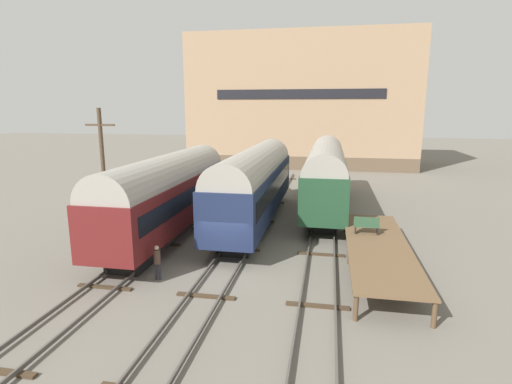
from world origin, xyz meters
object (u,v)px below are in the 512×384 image
train_car_green (326,171)px  person_worker (157,259)px  train_car_navy (255,181)px  utility_pole (104,175)px  bench (367,225)px  train_car_maroon (167,192)px

train_car_green → person_worker: (-7.57, -15.38, -2.05)m
train_car_navy → train_car_green: bearing=47.8°
utility_pole → bench: bearing=4.0°
person_worker → train_car_maroon: bearing=107.9°
bench → train_car_navy: bearing=147.6°
bench → utility_pole: 15.44m
train_car_maroon → utility_pole: bearing=-152.6°
train_car_navy → person_worker: 10.69m
train_car_green → train_car_maroon: 13.28m
train_car_navy → utility_pole: (-7.98, -5.62, 1.12)m
train_car_maroon → bench: 12.07m
person_worker → utility_pole: utility_pole is taller
train_car_green → bench: train_car_green is taller
train_car_maroon → train_car_navy: bearing=39.7°
train_car_green → person_worker: train_car_green is taller
bench → utility_pole: utility_pole is taller
train_car_green → train_car_maroon: (-9.55, -9.23, -0.12)m
train_car_maroon → bench: bearing=-2.9°
train_car_green → utility_pole: bearing=-139.5°
train_car_green → train_car_navy: 7.11m
train_car_green → train_car_maroon: train_car_green is taller
train_car_maroon → bench: size_ratio=10.72×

